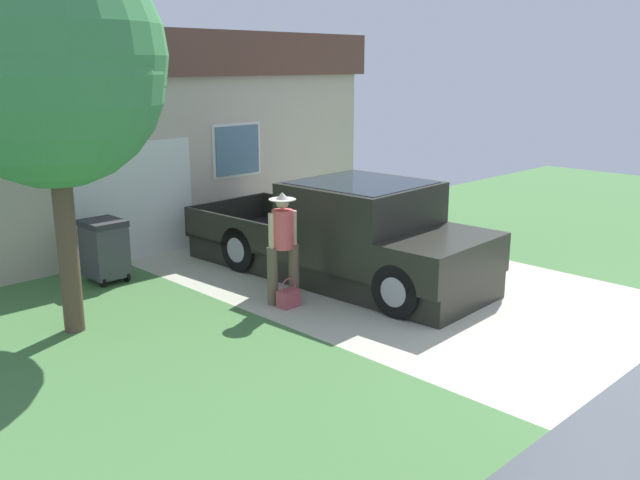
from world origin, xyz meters
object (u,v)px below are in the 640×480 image
front_yard_tree (52,66)px  pickup_truck (354,237)px  person_with_hat (283,243)px  wheeled_trash_bin (105,248)px  handbag (289,298)px  house_with_garage (97,129)px

front_yard_tree → pickup_truck: bearing=-17.4°
person_with_hat → wheeled_trash_bin: person_with_hat is taller
handbag → house_with_garage: bearing=83.4°
house_with_garage → handbag: bearing=-96.6°
pickup_truck → handbag: 1.78m
house_with_garage → person_with_hat: bearing=-96.1°
handbag → wheeled_trash_bin: bearing=113.1°
handbag → front_yard_tree: size_ratio=0.09×
wheeled_trash_bin → front_yard_tree: bearing=-129.4°
pickup_truck → handbag: (-1.66, -0.19, -0.61)m
pickup_truck → person_with_hat: size_ratio=3.30×
pickup_truck → person_with_hat: person_with_hat is taller
house_with_garage → front_yard_tree: size_ratio=1.99×
front_yard_tree → wheeled_trash_bin: front_yard_tree is taller
handbag → wheeled_trash_bin: 3.42m
person_with_hat → house_with_garage: bearing=98.8°
pickup_truck → front_yard_tree: bearing=-20.5°
house_with_garage → wheeled_trash_bin: 5.06m
person_with_hat → wheeled_trash_bin: size_ratio=1.64×
front_yard_tree → wheeled_trash_bin: size_ratio=4.92×
person_with_hat → house_with_garage: (0.77, 7.20, 1.18)m
front_yard_tree → house_with_garage: bearing=59.3°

